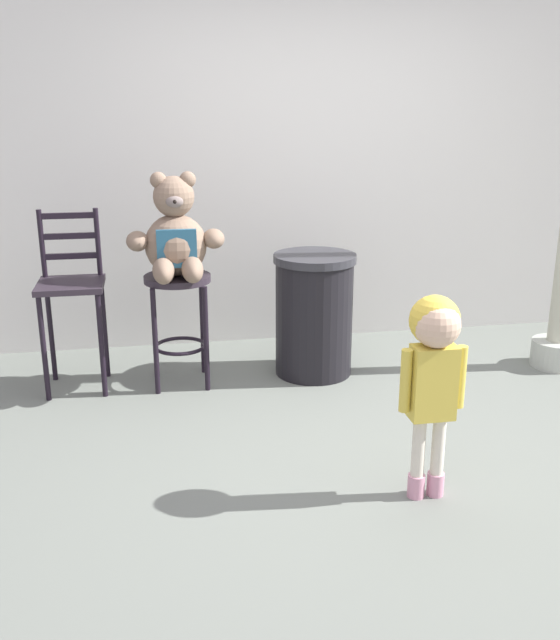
% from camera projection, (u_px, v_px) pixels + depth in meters
% --- Properties ---
extents(ground_plane, '(24.00, 24.00, 0.00)m').
position_uv_depth(ground_plane, '(391.00, 454.00, 3.61)').
color(ground_plane, slate).
extents(building_wall, '(7.32, 0.30, 3.74)m').
position_uv_depth(building_wall, '(308.00, 79.00, 5.01)').
color(building_wall, silver).
rests_on(building_wall, ground_plane).
extents(bar_stool_with_teddy, '(0.41, 0.41, 0.70)m').
position_uv_depth(bar_stool_with_teddy, '(179.00, 306.00, 4.38)').
color(bar_stool_with_teddy, '#29212A').
rests_on(bar_stool_with_teddy, ground_plane).
extents(teddy_bear, '(0.58, 0.52, 0.63)m').
position_uv_depth(teddy_bear, '(176.00, 239.00, 4.23)').
color(teddy_bear, '#806856').
rests_on(teddy_bear, bar_stool_with_teddy).
extents(child_walking, '(0.30, 0.24, 0.94)m').
position_uv_depth(child_walking, '(434.00, 354.00, 3.04)').
color(child_walking, '#D08FA6').
rests_on(child_walking, ground_plane).
extents(trash_bin, '(0.53, 0.53, 0.80)m').
position_uv_depth(trash_bin, '(314.00, 314.00, 4.58)').
color(trash_bin, black).
rests_on(trash_bin, ground_plane).
extents(bar_chair_empty, '(0.39, 0.39, 1.10)m').
position_uv_depth(bar_chair_empty, '(72.00, 292.00, 4.30)').
color(bar_chair_empty, '#29212A').
rests_on(bar_chair_empty, ground_plane).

